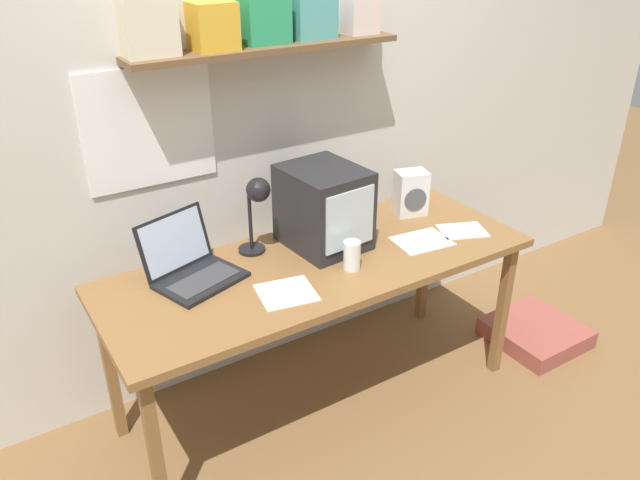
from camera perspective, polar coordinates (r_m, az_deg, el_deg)
ground_plane at (r=3.08m, az=0.00°, el=-14.27°), size 12.00×12.00×0.00m
back_wall at (r=2.82m, az=-5.56°, el=12.21°), size 5.60×0.24×2.60m
corner_desk at (r=2.67m, az=0.00°, el=-3.06°), size 1.86×0.70×0.75m
crt_monitor at (r=2.70m, az=0.35°, el=3.00°), size 0.33×0.38×0.35m
laptop at (r=2.55m, az=-11.86°, el=-2.10°), size 0.40×0.38×0.25m
desk_lamp at (r=2.59m, az=-5.81°, el=3.55°), size 0.13×0.17×0.36m
juice_glass at (r=2.56m, az=2.93°, el=-1.54°), size 0.07×0.07×0.12m
space_heater at (r=3.05m, az=8.30°, el=4.28°), size 0.17×0.15×0.22m
printed_handout at (r=2.83m, az=9.30°, el=-0.10°), size 0.26×0.22×0.00m
loose_paper_near_monitor at (r=2.42m, az=-3.08°, el=-4.83°), size 0.25×0.24×0.00m
loose_paper_near_laptop at (r=2.96m, az=12.90°, el=0.84°), size 0.25×0.23×0.00m
floor_cushion at (r=3.61m, az=19.10°, el=-8.00°), size 0.45×0.45×0.10m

